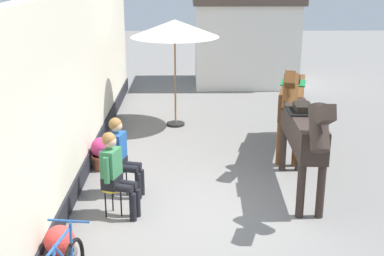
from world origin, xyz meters
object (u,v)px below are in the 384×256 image
(saddled_horse_near, at_px, (304,131))
(flower_planter_far, at_px, (102,153))
(saddled_horse_far, at_px, (292,98))
(seated_visitor_near, at_px, (115,170))
(seated_visitor_far, at_px, (121,153))
(flower_planter_near, at_px, (60,248))
(cafe_parasol, at_px, (175,29))

(saddled_horse_near, height_order, flower_planter_far, saddled_horse_near)
(saddled_horse_near, height_order, saddled_horse_far, same)
(seated_visitor_near, distance_m, flower_planter_far, 2.09)
(seated_visitor_far, distance_m, flower_planter_far, 1.38)
(seated_visitor_far, distance_m, saddled_horse_near, 3.10)
(seated_visitor_near, distance_m, flower_planter_near, 1.69)
(seated_visitor_near, height_order, flower_planter_far, seated_visitor_near)
(saddled_horse_near, relative_size, flower_planter_far, 4.69)
(flower_planter_near, distance_m, flower_planter_far, 3.52)
(cafe_parasol, bearing_deg, saddled_horse_near, -60.76)
(saddled_horse_far, bearing_deg, seated_visitor_near, -138.18)
(seated_visitor_near, distance_m, saddled_horse_near, 3.20)
(seated_visitor_near, height_order, saddled_horse_near, saddled_horse_near)
(seated_visitor_far, bearing_deg, saddled_horse_near, -0.14)
(seated_visitor_near, distance_m, saddled_horse_far, 4.44)
(saddled_horse_far, distance_m, cafe_parasol, 3.30)
(seated_visitor_near, relative_size, seated_visitor_far, 1.00)
(flower_planter_near, height_order, flower_planter_far, same)
(saddled_horse_near, distance_m, saddled_horse_far, 2.19)
(saddled_horse_far, xyz_separation_m, cafe_parasol, (-2.47, 1.84, 1.20))
(flower_planter_near, xyz_separation_m, flower_planter_far, (-0.02, 3.52, 0.00))
(saddled_horse_far, distance_m, flower_planter_far, 4.05)
(seated_visitor_near, bearing_deg, saddled_horse_near, 14.08)
(seated_visitor_far, relative_size, saddled_horse_far, 0.47)
(saddled_horse_near, xyz_separation_m, cafe_parasol, (-2.25, 4.02, 1.20))
(seated_visitor_far, bearing_deg, seated_visitor_near, -89.91)
(saddled_horse_near, bearing_deg, seated_visitor_near, -165.92)
(flower_planter_far, distance_m, cafe_parasol, 3.73)
(saddled_horse_far, relative_size, flower_planter_near, 4.60)
(saddled_horse_far, distance_m, flower_planter_near, 5.96)
(saddled_horse_far, relative_size, flower_planter_far, 4.60)
(seated_visitor_far, relative_size, flower_planter_far, 2.17)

